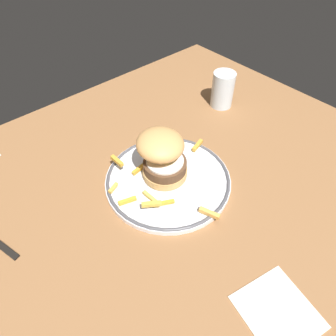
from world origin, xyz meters
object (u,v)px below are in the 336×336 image
object	(u,v)px
dinner_plate	(168,179)
burger	(163,155)
water_glass	(222,92)
napkin	(278,311)

from	to	relation	value
dinner_plate	burger	size ratio (longest dim) A/B	2.25
dinner_plate	water_glass	size ratio (longest dim) A/B	2.76
burger	water_glass	distance (cm)	34.28
dinner_plate	napkin	xyz separation A→B (cm)	(-5.43, -33.54, -0.64)
water_glass	napkin	xyz separation A→B (cm)	(-37.88, -46.20, -4.32)
napkin	dinner_plate	bearing A→B (deg)	80.80
water_glass	napkin	size ratio (longest dim) A/B	0.86
burger	water_glass	world-z (taller)	burger
dinner_plate	napkin	size ratio (longest dim) A/B	2.38
burger	water_glass	xyz separation A→B (cm)	(32.42, 10.82, -2.64)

